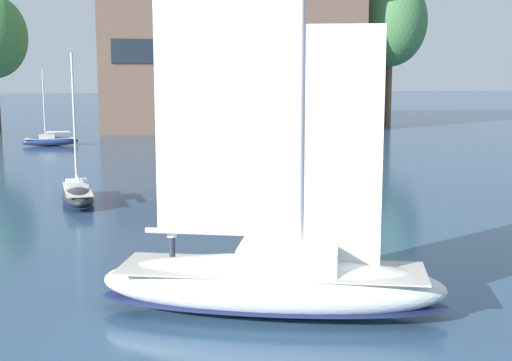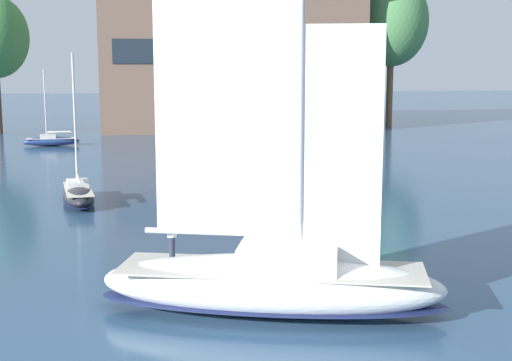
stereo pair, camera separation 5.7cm
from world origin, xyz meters
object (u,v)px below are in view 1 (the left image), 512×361
(sailboat_main, at_px, (272,278))
(tree_shore_left, at_px, (390,22))
(sailboat_moored_near_marina, at_px, (50,141))
(sailboat_moored_mid_channel, at_px, (78,193))

(sailboat_main, bearing_deg, tree_shore_left, 67.10)
(sailboat_moored_near_marina, height_order, sailboat_moored_mid_channel, sailboat_moored_mid_channel)
(sailboat_main, bearing_deg, sailboat_moored_mid_channel, 110.62)
(sailboat_main, relative_size, sailboat_moored_mid_channel, 1.78)
(sailboat_main, height_order, sailboat_moored_near_marina, sailboat_main)
(sailboat_moored_near_marina, bearing_deg, sailboat_main, -76.25)
(sailboat_main, relative_size, sailboat_moored_near_marina, 2.02)
(tree_shore_left, xyz_separation_m, sailboat_moored_mid_channel, (-37.08, -48.39, -13.26))
(sailboat_main, distance_m, sailboat_moored_mid_channel, 22.27)
(sailboat_main, bearing_deg, sailboat_moored_near_marina, 103.75)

